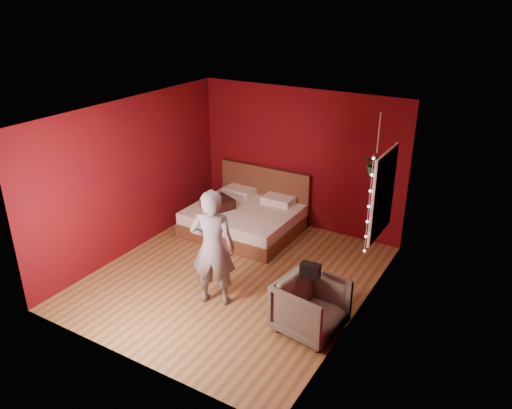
% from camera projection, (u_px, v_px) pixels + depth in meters
% --- Properties ---
extents(floor, '(4.50, 4.50, 0.00)m').
position_uv_depth(floor, '(234.00, 276.00, 7.88)').
color(floor, olive).
rests_on(floor, ground).
extents(room_walls, '(4.04, 4.54, 2.62)m').
position_uv_depth(room_walls, '(232.00, 177.00, 7.20)').
color(room_walls, '#640C0A').
rests_on(room_walls, ground).
extents(window, '(0.05, 0.97, 1.27)m').
position_uv_depth(window, '(383.00, 194.00, 7.07)').
color(window, white).
rests_on(window, room_walls).
extents(fairy_lights, '(0.04, 0.04, 1.45)m').
position_uv_depth(fairy_lights, '(369.00, 207.00, 6.66)').
color(fairy_lights, silver).
rests_on(fairy_lights, room_walls).
extents(bed, '(1.90, 1.62, 1.05)m').
position_uv_depth(bed, '(246.00, 217.00, 9.25)').
color(bed, brown).
rests_on(bed, ground).
extents(person, '(0.74, 0.62, 1.74)m').
position_uv_depth(person, '(213.00, 248.00, 6.91)').
color(person, slate).
rests_on(person, ground).
extents(armchair, '(0.92, 0.90, 0.75)m').
position_uv_depth(armchair, '(311.00, 306.00, 6.50)').
color(armchair, '#696553').
rests_on(armchair, ground).
extents(handbag, '(0.26, 0.15, 0.18)m').
position_uv_depth(handbag, '(310.00, 270.00, 6.44)').
color(handbag, black).
rests_on(handbag, armchair).
extents(throw_pillow, '(0.64, 0.64, 0.17)m').
position_uv_depth(throw_pillow, '(218.00, 203.00, 9.12)').
color(throw_pillow, '#331A11').
rests_on(throw_pillow, bed).
extents(hanging_plant, '(0.31, 0.27, 0.94)m').
position_uv_depth(hanging_plant, '(376.00, 164.00, 7.23)').
color(hanging_plant, silver).
rests_on(hanging_plant, room_walls).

